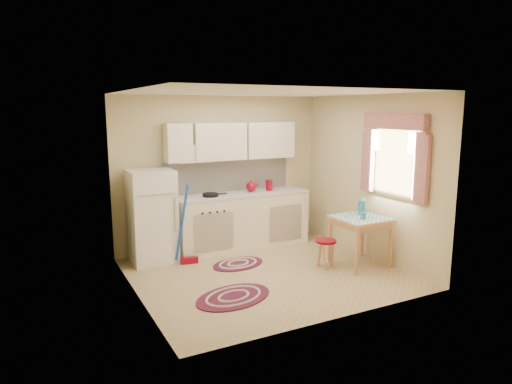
{
  "coord_description": "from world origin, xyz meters",
  "views": [
    {
      "loc": [
        -2.95,
        -5.37,
        2.28
      ],
      "look_at": [
        -0.04,
        0.25,
        1.13
      ],
      "focal_mm": 32.0,
      "sensor_mm": 36.0,
      "label": 1
    }
  ],
  "objects_px": {
    "table": "(360,241)",
    "stool": "(325,254)",
    "base_cabinets": "(242,221)",
    "fridge": "(152,216)"
  },
  "relations": [
    {
      "from": "fridge",
      "to": "table",
      "type": "xyz_separation_m",
      "value": [
        2.67,
        -1.57,
        -0.34
      ]
    },
    {
      "from": "table",
      "to": "stool",
      "type": "distance_m",
      "value": 0.56
    },
    {
      "from": "fridge",
      "to": "base_cabinets",
      "type": "relative_size",
      "value": 0.62
    },
    {
      "from": "table",
      "to": "fridge",
      "type": "bearing_deg",
      "value": 149.45
    },
    {
      "from": "table",
      "to": "stool",
      "type": "relative_size",
      "value": 1.71
    },
    {
      "from": "fridge",
      "to": "base_cabinets",
      "type": "height_order",
      "value": "fridge"
    },
    {
      "from": "base_cabinets",
      "to": "stool",
      "type": "relative_size",
      "value": 5.36
    },
    {
      "from": "base_cabinets",
      "to": "table",
      "type": "xyz_separation_m",
      "value": [
        1.15,
        -1.62,
        -0.08
      ]
    },
    {
      "from": "base_cabinets",
      "to": "table",
      "type": "distance_m",
      "value": 1.99
    },
    {
      "from": "fridge",
      "to": "stool",
      "type": "bearing_deg",
      "value": -33.9
    }
  ]
}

